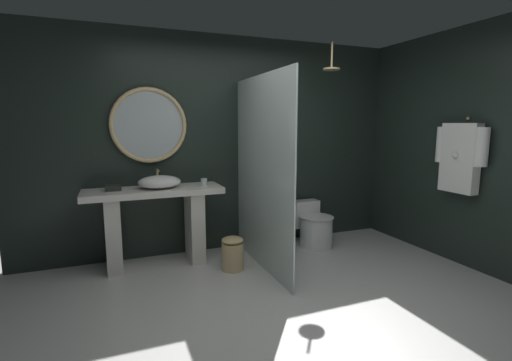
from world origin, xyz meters
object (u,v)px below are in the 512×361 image
(hanging_bathrobe, at_px, (460,155))
(waste_bin, at_px, (233,253))
(tumbler_cup, at_px, (204,182))
(tissue_box, at_px, (113,188))
(round_wall_mirror, at_px, (149,125))
(rain_shower_head, at_px, (332,67))
(toilet, at_px, (313,227))
(vessel_sink, at_px, (159,182))

(hanging_bathrobe, xyz_separation_m, waste_bin, (-2.34, 0.76, -1.05))
(tumbler_cup, height_order, tissue_box, tumbler_cup)
(tissue_box, xyz_separation_m, waste_bin, (1.15, -0.48, -0.71))
(round_wall_mirror, xyz_separation_m, hanging_bathrobe, (3.08, -1.45, -0.31))
(round_wall_mirror, relative_size, hanging_bathrobe, 1.03)
(tissue_box, relative_size, round_wall_mirror, 0.19)
(round_wall_mirror, bearing_deg, tumbler_cup, -26.57)
(tissue_box, xyz_separation_m, hanging_bathrobe, (3.49, -1.23, 0.34))
(rain_shower_head, distance_m, toilet, 1.99)
(vessel_sink, relative_size, round_wall_mirror, 0.54)
(tissue_box, bearing_deg, vessel_sink, -3.44)
(tumbler_cup, xyz_separation_m, tissue_box, (-0.96, 0.06, -0.01))
(tissue_box, distance_m, waste_bin, 1.43)
(rain_shower_head, relative_size, toilet, 0.52)
(waste_bin, bearing_deg, hanging_bathrobe, -17.92)
(round_wall_mirror, bearing_deg, vessel_sink, -75.83)
(toilet, bearing_deg, vessel_sink, 177.89)
(vessel_sink, relative_size, waste_bin, 1.25)
(vessel_sink, height_order, hanging_bathrobe, hanging_bathrobe)
(round_wall_mirror, bearing_deg, hanging_bathrobe, -25.18)
(tissue_box, relative_size, toilet, 0.26)
(vessel_sink, bearing_deg, tissue_box, 176.56)
(tumbler_cup, distance_m, round_wall_mirror, 0.88)
(vessel_sink, relative_size, toilet, 0.75)
(tumbler_cup, distance_m, rain_shower_head, 2.01)
(tumbler_cup, xyz_separation_m, hanging_bathrobe, (2.53, -1.17, 0.32))
(tissue_box, height_order, hanging_bathrobe, hanging_bathrobe)
(toilet, relative_size, waste_bin, 1.67)
(rain_shower_head, bearing_deg, hanging_bathrobe, -43.07)
(round_wall_mirror, bearing_deg, rain_shower_head, -13.34)
(hanging_bathrobe, height_order, waste_bin, hanging_bathrobe)
(tissue_box, xyz_separation_m, rain_shower_head, (2.46, -0.27, 1.33))
(round_wall_mirror, xyz_separation_m, rain_shower_head, (2.05, -0.49, 0.68))
(rain_shower_head, xyz_separation_m, hanging_bathrobe, (1.03, -0.96, -0.99))
(tissue_box, distance_m, hanging_bathrobe, 3.71)
(tumbler_cup, bearing_deg, toilet, -1.50)
(rain_shower_head, bearing_deg, toilet, 116.31)
(rain_shower_head, relative_size, hanging_bathrobe, 0.39)
(waste_bin, bearing_deg, toilet, 17.33)
(vessel_sink, bearing_deg, rain_shower_head, -7.01)
(tumbler_cup, bearing_deg, vessel_sink, 176.15)
(vessel_sink, xyz_separation_m, waste_bin, (0.68, -0.45, -0.75))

